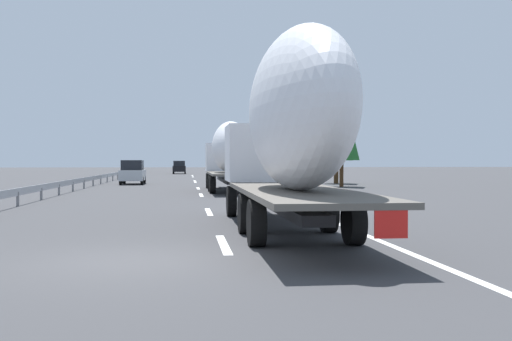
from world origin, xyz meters
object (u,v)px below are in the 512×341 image
truck_lead (229,153)px  car_black_suv (179,167)px  road_sign (241,159)px  truck_trailing (290,127)px  car_silver_hatch (133,172)px

truck_lead → car_black_suv: size_ratio=2.83×
road_sign → truck_trailing: bearing=176.3°
car_black_suv → car_silver_hatch: 39.96m
car_black_suv → road_sign: size_ratio=1.48×
truck_lead → road_sign: 25.64m
truck_lead → road_sign: truck_lead is taller
car_black_suv → road_sign: 27.74m
truck_trailing → car_silver_hatch: truck_trailing is taller
car_silver_hatch → road_sign: size_ratio=1.42×
truck_lead → car_black_suv: 52.48m
car_black_suv → car_silver_hatch: size_ratio=1.05×
truck_trailing → road_sign: size_ratio=4.47×
truck_lead → truck_trailing: 21.85m
truck_lead → car_black_suv: truck_lead is taller
truck_trailing → car_silver_hatch: 35.10m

